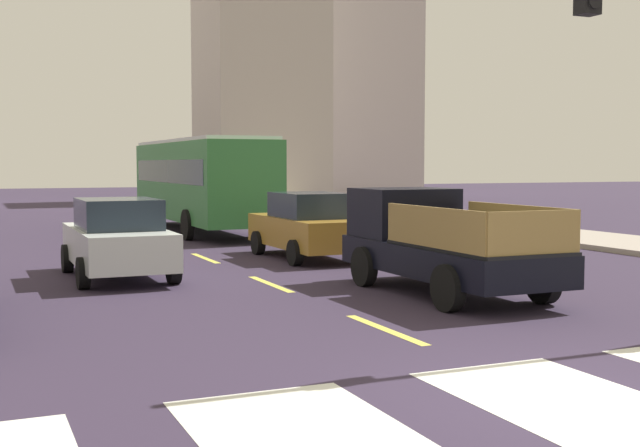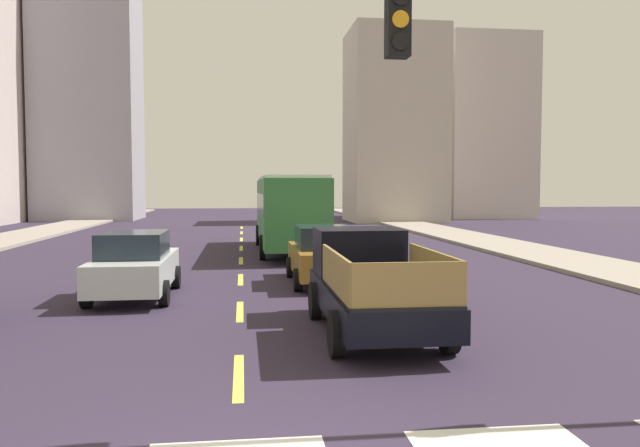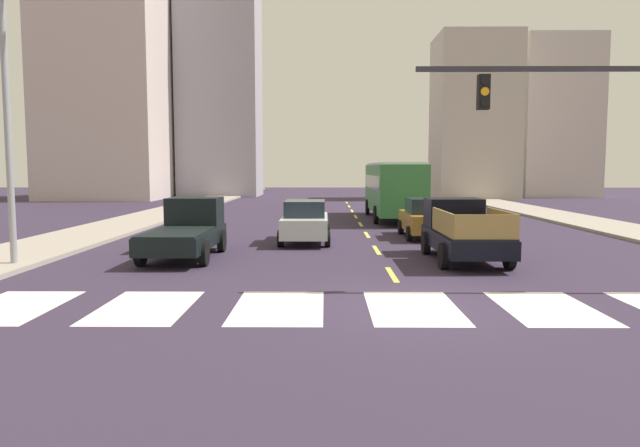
% 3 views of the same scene
% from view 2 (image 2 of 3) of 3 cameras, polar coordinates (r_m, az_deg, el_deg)
% --- Properties ---
extents(sidewalk_right, '(3.57, 110.00, 0.15)m').
position_cam_2_polar(sidewalk_right, '(26.62, 20.69, -2.90)').
color(sidewalk_right, '#9F9386').
rests_on(sidewalk_right, ground).
extents(lane_dash_0, '(0.16, 2.40, 0.01)m').
position_cam_2_polar(lane_dash_0, '(9.83, -7.45, -13.66)').
color(lane_dash_0, '#D9CD4C').
rests_on(lane_dash_0, ground).
extents(lane_dash_1, '(0.16, 2.40, 0.01)m').
position_cam_2_polar(lane_dash_1, '(14.68, -7.33, -7.95)').
color(lane_dash_1, '#D9CD4C').
rests_on(lane_dash_1, ground).
extents(lane_dash_2, '(0.16, 2.40, 0.01)m').
position_cam_2_polar(lane_dash_2, '(19.61, -7.27, -5.09)').
color(lane_dash_2, '#D9CD4C').
rests_on(lane_dash_2, ground).
extents(lane_dash_3, '(0.16, 2.40, 0.01)m').
position_cam_2_polar(lane_dash_3, '(24.57, -7.24, -3.39)').
color(lane_dash_3, '#D9CD4C').
rests_on(lane_dash_3, ground).
extents(lane_dash_4, '(0.16, 2.40, 0.01)m').
position_cam_2_polar(lane_dash_4, '(29.54, -7.22, -2.25)').
color(lane_dash_4, '#D9CD4C').
rests_on(lane_dash_4, ground).
extents(lane_dash_5, '(0.16, 2.40, 0.01)m').
position_cam_2_polar(lane_dash_5, '(34.52, -7.20, -1.45)').
color(lane_dash_5, '#D9CD4C').
rests_on(lane_dash_5, ground).
extents(lane_dash_6, '(0.16, 2.40, 0.01)m').
position_cam_2_polar(lane_dash_6, '(39.50, -7.19, -0.84)').
color(lane_dash_6, '#D9CD4C').
rests_on(lane_dash_6, ground).
extents(lane_dash_7, '(0.16, 2.40, 0.01)m').
position_cam_2_polar(lane_dash_7, '(44.49, -7.18, -0.37)').
color(lane_dash_7, '#D9CD4C').
rests_on(lane_dash_7, ground).
extents(pickup_stakebed, '(2.18, 5.20, 1.96)m').
position_cam_2_polar(pickup_stakebed, '(12.67, 4.56, -5.46)').
color(pickup_stakebed, black).
rests_on(pickup_stakebed, ground).
extents(city_bus, '(2.72, 10.80, 3.32)m').
position_cam_2_polar(city_bus, '(27.59, -2.91, 1.44)').
color(city_bus, '#317438').
rests_on(city_bus, ground).
extents(sedan_near_right, '(2.02, 4.40, 1.72)m').
position_cam_2_polar(sedan_near_right, '(18.58, 0.36, -2.87)').
color(sedan_near_right, olive).
rests_on(sedan_near_right, ground).
extents(sedan_mid, '(2.02, 4.40, 1.72)m').
position_cam_2_polar(sedan_mid, '(16.90, -16.58, -3.63)').
color(sedan_mid, silver).
rests_on(sedan_mid, ground).
extents(block_mid_left, '(8.02, 9.59, 16.74)m').
position_cam_2_polar(block_mid_left, '(62.34, 14.26, 8.31)').
color(block_mid_left, beige).
rests_on(block_mid_left, ground).
extents(block_mid_right, '(8.41, 7.06, 23.46)m').
position_cam_2_polar(block_mid_right, '(59.62, -20.42, 11.69)').
color(block_mid_right, '#98949E').
rests_on(block_mid_right, ground).
extents(block_low_left, '(7.66, 7.05, 15.89)m').
position_cam_2_polar(block_low_left, '(53.21, 6.81, 8.80)').
color(block_low_left, '#B7AE9C').
rests_on(block_low_left, ground).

